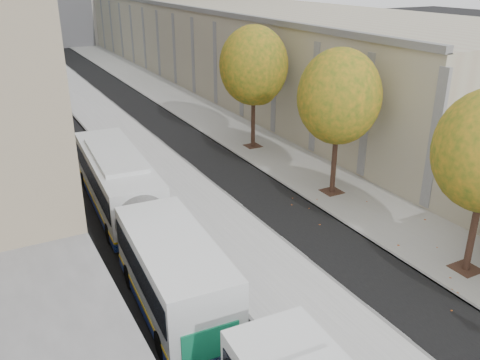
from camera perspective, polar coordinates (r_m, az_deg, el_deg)
bus_platform at (r=36.65m, az=-11.95°, el=3.76°), size 4.25×150.00×0.15m
sidewalk at (r=39.46m, az=-0.76°, el=5.56°), size 4.75×150.00×0.08m
building_tan at (r=69.20m, az=-3.61°, el=16.27°), size 18.00×92.00×8.00m
tree_d at (r=27.22m, az=11.05°, el=9.15°), size 4.40×4.40×7.60m
tree_e at (r=34.47m, az=1.54°, el=12.71°), size 4.60×4.60×7.92m
bus_far at (r=23.12m, az=-11.53°, el=-3.52°), size 3.60×17.84×2.95m
distant_car at (r=51.94m, az=-20.83°, el=8.91°), size 2.40×3.72×1.18m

